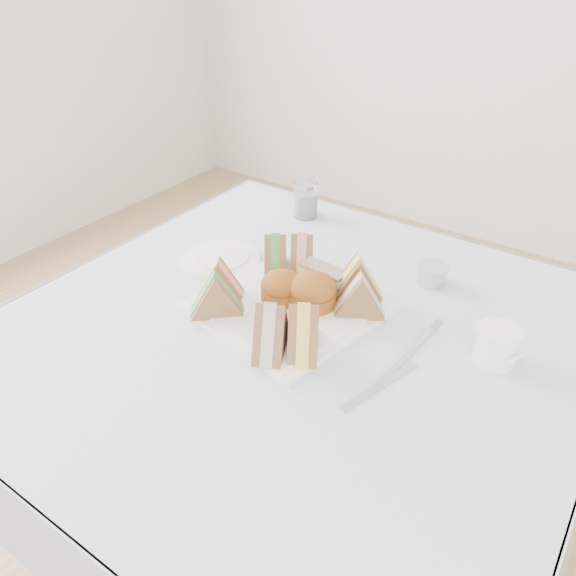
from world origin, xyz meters
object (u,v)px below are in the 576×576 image
Objects in this scene: table at (294,462)px; water_glass at (306,199)px; serving_plate at (288,307)px; creamer_jug at (497,345)px.

table is 10.03× the size of water_glass.
serving_plate is 3.43× the size of water_glass.
creamer_jug reaches higher than serving_plate.
water_glass is at bearing 121.07° from table.
water_glass reaches higher than table.
table is 0.63m from water_glass.
table is at bearing -30.20° from serving_plate.
creamer_jug is (0.57, -0.29, -0.01)m from water_glass.
creamer_jug is (0.33, 0.11, 0.41)m from table.
serving_plate is (-0.04, 0.04, 0.38)m from table.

